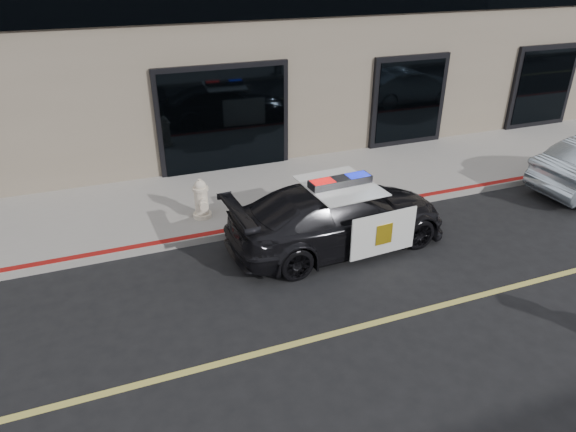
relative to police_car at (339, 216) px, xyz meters
name	(u,v)px	position (x,y,z in m)	size (l,w,h in m)	color
ground	(397,317)	(-0.11, -2.47, -0.66)	(120.00, 120.00, 0.00)	black
sidewalk_n	(284,189)	(-0.11, 2.78, -0.59)	(60.00, 3.50, 0.15)	gray
police_car	(339,216)	(0.00, 0.00, 0.00)	(2.37, 4.72, 1.48)	black
fire_hydrant	(201,200)	(-2.35, 1.89, -0.10)	(0.40, 0.56, 0.89)	beige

